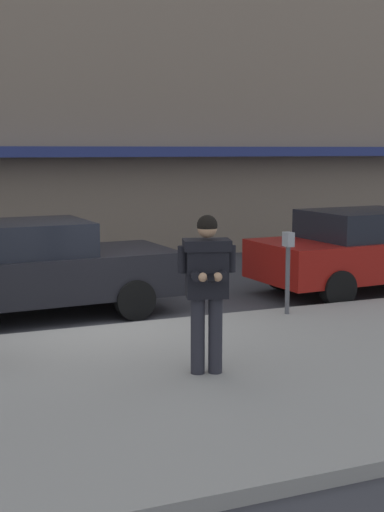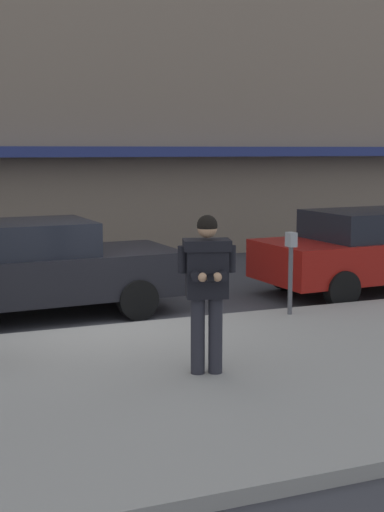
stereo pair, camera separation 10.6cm
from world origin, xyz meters
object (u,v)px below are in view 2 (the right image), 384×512
(parked_sedan_far, at_px, (373,250))
(man_texting_on_phone, at_px, (207,277))
(parking_meter, at_px, (291,261))
(parked_sedan_mid, at_px, (34,268))

(parked_sedan_far, distance_m, man_texting_on_phone, 6.27)
(parked_sedan_far, xyz_separation_m, parking_meter, (-2.64, -1.57, 0.18))
(parked_sedan_far, height_order, parking_meter, parked_sedan_far)
(parked_sedan_mid, distance_m, parking_meter, 4.05)
(parked_sedan_mid, height_order, parking_meter, parked_sedan_mid)
(man_texting_on_phone, bearing_deg, parking_meter, 43.89)
(parked_sedan_far, xyz_separation_m, man_texting_on_phone, (-4.97, -3.81, 0.46))
(parked_sedan_far, relative_size, parking_meter, 3.63)
(parked_sedan_mid, xyz_separation_m, parked_sedan_far, (6.23, -0.29, 0.00))
(parked_sedan_mid, height_order, man_texting_on_phone, man_texting_on_phone)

